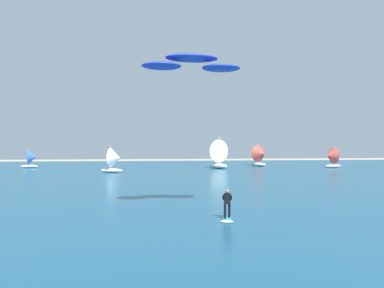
{
  "coord_description": "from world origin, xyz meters",
  "views": [
    {
      "loc": [
        -2.11,
        -4.3,
        4.32
      ],
      "look_at": [
        0.75,
        19.57,
        4.33
      ],
      "focal_mm": 36.96,
      "sensor_mm": 36.0,
      "label": 1
    }
  ],
  "objects_px": {
    "kitesurfer": "(227,209)",
    "sailboat_anchored_offshore": "(115,160)",
    "sailboat_near_shore": "(331,158)",
    "sailboat_mid_left": "(260,155)",
    "sailboat_heeled_over": "(32,159)",
    "sailboat_trailing": "(216,153)",
    "kite": "(192,63)"
  },
  "relations": [
    {
      "from": "kitesurfer",
      "to": "sailboat_anchored_offshore",
      "type": "bearing_deg",
      "value": 103.51
    },
    {
      "from": "sailboat_near_shore",
      "to": "sailboat_mid_left",
      "type": "bearing_deg",
      "value": 151.6
    },
    {
      "from": "sailboat_anchored_offshore",
      "to": "sailboat_near_shore",
      "type": "xyz_separation_m",
      "value": [
        37.32,
        7.56,
        -0.04
      ]
    },
    {
      "from": "kitesurfer",
      "to": "sailboat_heeled_over",
      "type": "distance_m",
      "value": 56.91
    },
    {
      "from": "sailboat_trailing",
      "to": "kitesurfer",
      "type": "bearing_deg",
      "value": -99.55
    },
    {
      "from": "kite",
      "to": "sailboat_mid_left",
      "type": "xyz_separation_m",
      "value": [
        18.87,
        48.11,
        -7.21
      ]
    },
    {
      "from": "sailboat_heeled_over",
      "to": "sailboat_trailing",
      "type": "relative_size",
      "value": 0.64
    },
    {
      "from": "sailboat_mid_left",
      "to": "sailboat_near_shore",
      "type": "height_order",
      "value": "sailboat_mid_left"
    },
    {
      "from": "kitesurfer",
      "to": "sailboat_near_shore",
      "type": "distance_m",
      "value": 53.16
    },
    {
      "from": "sailboat_heeled_over",
      "to": "sailboat_near_shore",
      "type": "distance_m",
      "value": 53.22
    },
    {
      "from": "kitesurfer",
      "to": "sailboat_trailing",
      "type": "bearing_deg",
      "value": 80.45
    },
    {
      "from": "sailboat_heeled_over",
      "to": "sailboat_trailing",
      "type": "height_order",
      "value": "sailboat_trailing"
    },
    {
      "from": "sailboat_mid_left",
      "to": "sailboat_trailing",
      "type": "bearing_deg",
      "value": -154.41
    },
    {
      "from": "sailboat_anchored_offshore",
      "to": "sailboat_trailing",
      "type": "xyz_separation_m",
      "value": [
        16.81,
        9.07,
        0.72
      ]
    },
    {
      "from": "sailboat_near_shore",
      "to": "kitesurfer",
      "type": "bearing_deg",
      "value": -122.21
    },
    {
      "from": "sailboat_mid_left",
      "to": "sailboat_anchored_offshore",
      "type": "height_order",
      "value": "sailboat_mid_left"
    },
    {
      "from": "sailboat_mid_left",
      "to": "sailboat_trailing",
      "type": "distance_m",
      "value": 10.43
    },
    {
      "from": "kitesurfer",
      "to": "kite",
      "type": "bearing_deg",
      "value": 119.98
    },
    {
      "from": "sailboat_mid_left",
      "to": "sailboat_near_shore",
      "type": "relative_size",
      "value": 1.13
    },
    {
      "from": "sailboat_mid_left",
      "to": "sailboat_heeled_over",
      "type": "distance_m",
      "value": 41.73
    },
    {
      "from": "sailboat_mid_left",
      "to": "sailboat_trailing",
      "type": "relative_size",
      "value": 0.8
    },
    {
      "from": "sailboat_anchored_offshore",
      "to": "sailboat_trailing",
      "type": "height_order",
      "value": "sailboat_trailing"
    },
    {
      "from": "kitesurfer",
      "to": "sailboat_mid_left",
      "type": "height_order",
      "value": "sailboat_mid_left"
    },
    {
      "from": "sailboat_near_shore",
      "to": "sailboat_heeled_over",
      "type": "bearing_deg",
      "value": 173.12
    },
    {
      "from": "kitesurfer",
      "to": "kite",
      "type": "relative_size",
      "value": 0.32
    },
    {
      "from": "sailboat_heeled_over",
      "to": "sailboat_trailing",
      "type": "distance_m",
      "value": 32.71
    },
    {
      "from": "sailboat_trailing",
      "to": "sailboat_heeled_over",
      "type": "bearing_deg",
      "value": 171.44
    },
    {
      "from": "kite",
      "to": "sailboat_near_shore",
      "type": "relative_size",
      "value": 1.59
    },
    {
      "from": "kite",
      "to": "sailboat_anchored_offshore",
      "type": "distance_m",
      "value": 36.08
    },
    {
      "from": "sailboat_mid_left",
      "to": "sailboat_trailing",
      "type": "height_order",
      "value": "sailboat_trailing"
    },
    {
      "from": "sailboat_near_shore",
      "to": "kite",
      "type": "bearing_deg",
      "value": -125.46
    },
    {
      "from": "kitesurfer",
      "to": "sailboat_heeled_over",
      "type": "relative_size",
      "value": 0.56
    }
  ]
}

